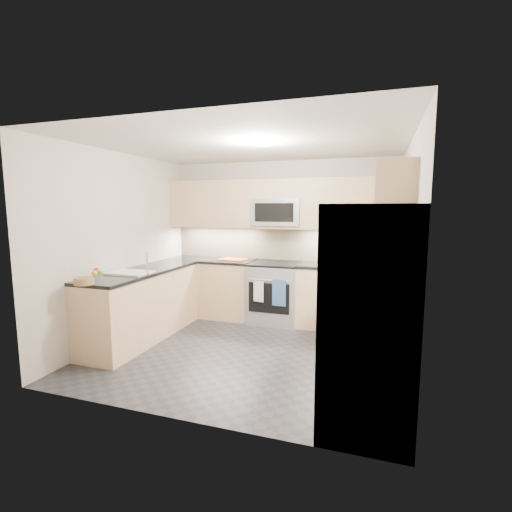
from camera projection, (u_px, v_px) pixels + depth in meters
name	position (u px, v px, depth m)	size (l,w,h in m)	color
floor	(247.00, 351.00, 4.61)	(3.60, 3.20, 0.00)	#25252A
ceiling	(246.00, 144.00, 4.29)	(3.60, 3.20, 0.02)	beige
wall_back	(280.00, 240.00, 5.96)	(3.60, 0.02, 2.50)	#BBB0A3
wall_front	(179.00, 274.00, 2.95)	(3.60, 0.02, 2.50)	#BBB0A3
wall_left	(122.00, 246.00, 5.02)	(0.02, 3.20, 2.50)	#BBB0A3
wall_right	(408.00, 258.00, 3.89)	(0.02, 3.20, 2.50)	#BBB0A3
base_cab_back_left	(212.00, 288.00, 6.12)	(1.42, 0.60, 0.90)	tan
base_cab_back_right	(347.00, 298.00, 5.44)	(1.42, 0.60, 0.90)	tan
base_cab_right	(375.00, 324.00, 4.23)	(0.60, 1.70, 0.90)	tan
base_cab_peninsula	(143.00, 306.00, 5.03)	(0.60, 2.00, 0.90)	tan
countertop_back_left	(211.00, 260.00, 6.06)	(1.42, 0.63, 0.04)	black
countertop_back_right	(348.00, 267.00, 5.38)	(1.42, 0.63, 0.04)	black
countertop_right	(377.00, 284.00, 4.17)	(0.63, 1.70, 0.04)	black
countertop_peninsula	(142.00, 272.00, 4.96)	(0.63, 2.00, 0.04)	black
upper_cab_back	(278.00, 204.00, 5.72)	(3.60, 0.35, 0.75)	tan
upper_cab_right	(392.00, 203.00, 4.13)	(0.35, 1.95, 0.75)	tan
backsplash_back	(280.00, 244.00, 5.96)	(3.60, 0.01, 0.51)	tan
backsplash_right	(404.00, 257.00, 4.32)	(0.01, 2.30, 0.51)	tan
gas_range	(275.00, 293.00, 5.75)	(0.76, 0.65, 0.91)	#9EA2A6
range_cooktop	(275.00, 264.00, 5.69)	(0.76, 0.65, 0.03)	black
oven_door_glass	(269.00, 298.00, 5.44)	(0.62, 0.02, 0.45)	black
oven_handle	(268.00, 280.00, 5.39)	(0.02, 0.02, 0.60)	#B2B5BA
microwave	(277.00, 212.00, 5.71)	(0.76, 0.40, 0.40)	#9B9DA3
microwave_door	(274.00, 212.00, 5.52)	(0.60, 0.01, 0.28)	black
refrigerator	(369.00, 317.00, 2.96)	(0.70, 0.90, 1.80)	#A9ACB1
fridge_handle_left	(319.00, 313.00, 2.90)	(0.02, 0.02, 1.20)	#B2B5BA
fridge_handle_right	(325.00, 302.00, 3.24)	(0.02, 0.02, 1.20)	#B2B5BA
sink_basin	(130.00, 278.00, 4.73)	(0.52, 0.38, 0.16)	white
faucet	(147.00, 263.00, 4.63)	(0.03, 0.03, 0.28)	silver
utensil_bowl	(390.00, 263.00, 5.10)	(0.28, 0.28, 0.16)	#4AAE4F
cutting_board	(233.00, 259.00, 5.96)	(0.44, 0.31, 0.01)	#C64012
fruit_basket	(84.00, 281.00, 4.03)	(0.21, 0.21, 0.08)	#956E45
fruit_apple	(97.00, 271.00, 4.22)	(0.08, 0.08, 0.08)	red
fruit_pear	(100.00, 272.00, 4.18)	(0.07, 0.07, 0.07)	#58C755
dish_towel_check	(258.00, 291.00, 5.44)	(0.16, 0.01, 0.31)	white
dish_towel_blue	(279.00, 293.00, 5.34)	(0.20, 0.02, 0.38)	#2E507F
fruit_orange	(94.00, 273.00, 4.09)	(0.06, 0.06, 0.06)	orange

